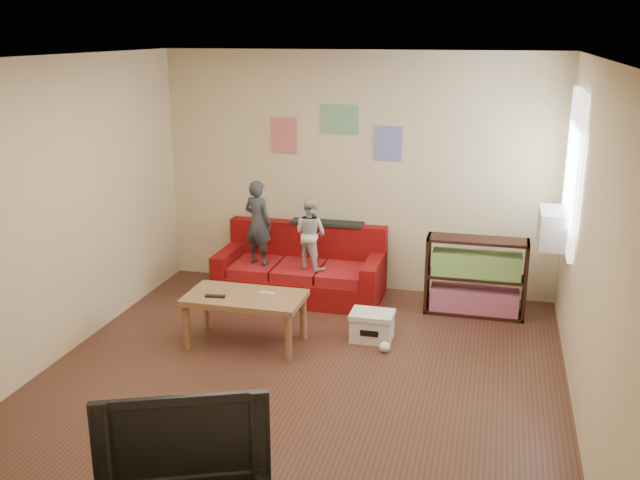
% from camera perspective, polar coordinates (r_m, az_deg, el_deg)
% --- Properties ---
extents(room_shell, '(4.52, 5.02, 2.72)m').
position_cam_1_polar(room_shell, '(5.71, -1.97, 0.68)').
color(room_shell, '#512D21').
rests_on(room_shell, ground).
extents(sofa, '(1.84, 0.85, 0.81)m').
position_cam_1_polar(sofa, '(8.07, -1.46, -2.57)').
color(sofa, maroon).
rests_on(sofa, ground).
extents(child_a, '(0.40, 0.33, 0.95)m').
position_cam_1_polar(child_a, '(7.88, -4.98, 1.39)').
color(child_a, '#303639').
rests_on(child_a, sofa).
extents(child_b, '(0.47, 0.43, 0.79)m').
position_cam_1_polar(child_b, '(7.73, -0.76, 0.52)').
color(child_b, beige).
rests_on(child_b, sofa).
extents(coffee_table, '(1.11, 0.61, 0.50)m').
position_cam_1_polar(coffee_table, '(6.80, -6.02, -4.97)').
color(coffee_table, '#926540').
rests_on(coffee_table, ground).
extents(remote, '(0.19, 0.07, 0.02)m').
position_cam_1_polar(remote, '(6.75, -8.39, -4.47)').
color(remote, black).
rests_on(remote, coffee_table).
extents(game_controller, '(0.14, 0.05, 0.03)m').
position_cam_1_polar(game_controller, '(6.75, -4.29, -4.30)').
color(game_controller, silver).
rests_on(game_controller, coffee_table).
extents(bookshelf, '(1.04, 0.31, 0.83)m').
position_cam_1_polar(bookshelf, '(7.68, 12.32, -3.19)').
color(bookshelf, black).
rests_on(bookshelf, ground).
extents(window, '(0.04, 1.08, 1.48)m').
position_cam_1_polar(window, '(7.07, 19.58, 5.23)').
color(window, white).
rests_on(window, room_shell).
extents(ac_unit, '(0.28, 0.55, 0.35)m').
position_cam_1_polar(ac_unit, '(7.19, 18.20, 0.93)').
color(ac_unit, '#B7B2A3').
rests_on(ac_unit, window).
extents(artwork_left, '(0.30, 0.01, 0.40)m').
position_cam_1_polar(artwork_left, '(8.20, -2.90, 8.37)').
color(artwork_left, '#D87266').
rests_on(artwork_left, room_shell).
extents(artwork_center, '(0.42, 0.01, 0.32)m').
position_cam_1_polar(artwork_center, '(8.01, 1.59, 9.63)').
color(artwork_center, '#72B27F').
rests_on(artwork_center, room_shell).
extents(artwork_right, '(0.30, 0.01, 0.38)m').
position_cam_1_polar(artwork_right, '(7.95, 5.49, 7.68)').
color(artwork_right, '#727FCC').
rests_on(artwork_right, room_shell).
extents(file_box, '(0.41, 0.31, 0.29)m').
position_cam_1_polar(file_box, '(6.98, 4.18, -6.86)').
color(file_box, white).
rests_on(file_box, ground).
extents(television, '(0.95, 0.49, 0.56)m').
position_cam_1_polar(television, '(4.26, -10.90, -14.88)').
color(television, black).
rests_on(television, tv_stand).
extents(tissue, '(0.12, 0.12, 0.10)m').
position_cam_1_polar(tissue, '(6.77, 5.20, -8.54)').
color(tissue, white).
rests_on(tissue, ground).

